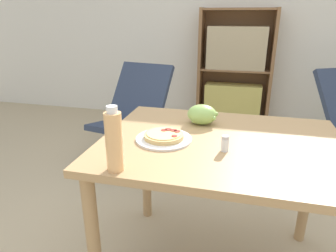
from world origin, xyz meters
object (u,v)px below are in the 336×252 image
object	(u,v)px
grape_bunch	(202,114)
salt_shaker	(225,144)
lounge_chair_near	(133,130)
pizza_on_plate	(164,137)
drink_bottle	(114,141)
bookshelf	(234,75)

from	to	relation	value
grape_bunch	salt_shaker	distance (m)	0.35
salt_shaker	lounge_chair_near	size ratio (longest dim) A/B	0.08
pizza_on_plate	drink_bottle	distance (m)	0.36
drink_bottle	grape_bunch	bearing A→B (deg)	67.17
salt_shaker	lounge_chair_near	world-z (taller)	lounge_chair_near
pizza_on_plate	grape_bunch	world-z (taller)	grape_bunch
pizza_on_plate	drink_bottle	size ratio (longest dim) A/B	1.05
pizza_on_plate	lounge_chair_near	distance (m)	1.50
pizza_on_plate	lounge_chair_near	bearing A→B (deg)	117.20
grape_bunch	lounge_chair_near	bearing A→B (deg)	128.37
lounge_chair_near	bookshelf	distance (m)	1.54
lounge_chair_near	drink_bottle	bearing A→B (deg)	-60.11
salt_shaker	grape_bunch	bearing A→B (deg)	114.48
drink_bottle	lounge_chair_near	distance (m)	1.78
pizza_on_plate	bookshelf	distance (m)	2.49
pizza_on_plate	grape_bunch	distance (m)	0.30
salt_shaker	pizza_on_plate	bearing A→B (deg)	169.29
grape_bunch	salt_shaker	xyz separation A→B (m)	(0.14, -0.32, -0.02)
pizza_on_plate	salt_shaker	size ratio (longest dim) A/B	3.76
pizza_on_plate	drink_bottle	xyz separation A→B (m)	(-0.10, -0.32, 0.11)
grape_bunch	bookshelf	distance (m)	2.22
pizza_on_plate	drink_bottle	world-z (taller)	drink_bottle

